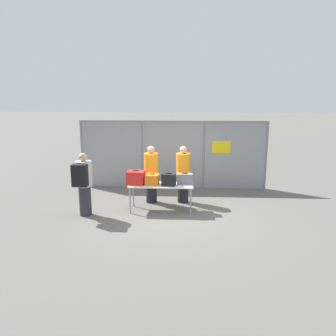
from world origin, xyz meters
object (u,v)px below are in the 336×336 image
at_px(suitcase_grey, 185,179).
at_px(security_worker_far, 183,174).
at_px(suitcase_red, 136,178).
at_px(suitcase_black, 169,180).
at_px(security_worker_near, 151,174).
at_px(suitcase_orange, 152,179).
at_px(utility_trailer, 194,162).
at_px(traveler_hooded, 83,182).
at_px(inspection_table, 161,187).

distance_m(suitcase_grey, security_worker_far, 0.67).
relative_size(suitcase_red, security_worker_far, 0.29).
xyz_separation_m(suitcase_black, security_worker_near, (-0.55, 0.79, -0.03)).
bearing_deg(suitcase_grey, security_worker_far, 93.95).
xyz_separation_m(suitcase_orange, security_worker_near, (-0.10, 0.72, -0.01)).
height_order(security_worker_near, utility_trailer, security_worker_near).
height_order(suitcase_red, security_worker_near, security_worker_near).
distance_m(suitcase_grey, traveler_hooded, 2.64).
bearing_deg(suitcase_red, security_worker_near, 64.61).
relative_size(inspection_table, suitcase_red, 3.50).
height_order(traveler_hooded, security_worker_far, security_worker_far).
bearing_deg(suitcase_black, suitcase_orange, 170.41).
bearing_deg(suitcase_orange, security_worker_near, 97.93).
height_order(suitcase_grey, utility_trailer, suitcase_grey).
relative_size(suitcase_black, security_worker_near, 0.23).
bearing_deg(suitcase_orange, inspection_table, 1.96).
bearing_deg(utility_trailer, suitcase_grey, -94.72).
height_order(inspection_table, suitcase_red, suitcase_red).
xyz_separation_m(inspection_table, security_worker_near, (-0.33, 0.71, 0.19)).
xyz_separation_m(suitcase_grey, utility_trailer, (0.38, 4.66, -0.47)).
relative_size(suitcase_red, security_worker_near, 0.29).
height_order(suitcase_orange, traveler_hooded, traveler_hooded).
height_order(inspection_table, utility_trailer, inspection_table).
distance_m(suitcase_red, suitcase_grey, 1.31).
height_order(traveler_hooded, security_worker_near, security_worker_near).
bearing_deg(security_worker_far, suitcase_red, 60.87).
bearing_deg(security_worker_near, security_worker_far, -161.10).
relative_size(suitcase_black, traveler_hooded, 0.24).
bearing_deg(suitcase_red, security_worker_far, 31.63).
distance_m(suitcase_orange, security_worker_far, 1.13).
height_order(inspection_table, security_worker_near, security_worker_near).
relative_size(suitcase_red, traveler_hooded, 0.30).
relative_size(inspection_table, suitcase_orange, 4.74).
bearing_deg(inspection_table, suitcase_grey, 8.83).
height_order(suitcase_red, traveler_hooded, traveler_hooded).
height_order(suitcase_black, security_worker_far, security_worker_far).
relative_size(suitcase_black, security_worker_far, 0.23).
bearing_deg(suitcase_black, inspection_table, 158.52).
height_order(suitcase_grey, security_worker_near, security_worker_near).
bearing_deg(suitcase_grey, suitcase_orange, -173.02).
relative_size(suitcase_black, suitcase_grey, 0.92).
xyz_separation_m(traveler_hooded, security_worker_near, (1.60, 1.22, -0.04)).
distance_m(suitcase_black, suitcase_grey, 0.46).
bearing_deg(suitcase_grey, suitcase_red, -175.51).
height_order(suitcase_red, utility_trailer, suitcase_red).
xyz_separation_m(traveler_hooded, security_worker_far, (2.52, 1.29, -0.05)).
bearing_deg(suitcase_red, suitcase_black, -5.12).
relative_size(inspection_table, utility_trailer, 0.40).
height_order(suitcase_black, security_worker_near, security_worker_near).
relative_size(traveler_hooded, security_worker_far, 0.99).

